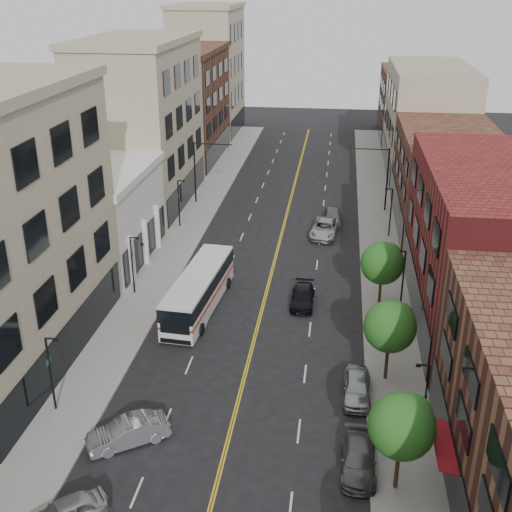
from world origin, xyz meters
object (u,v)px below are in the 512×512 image
at_px(car_lane_b, 325,228).
at_px(car_parked_far, 357,387).
at_px(car_lane_c, 333,216).
at_px(car_lane_a, 303,297).
at_px(car_angle_b, 128,432).
at_px(city_bus, 199,288).
at_px(car_lane_behind, 218,266).
at_px(car_parked_mid, 358,459).

bearing_deg(car_lane_b, car_parked_far, -77.16).
bearing_deg(car_lane_c, car_lane_a, -96.88).
bearing_deg(car_angle_b, car_lane_a, 120.95).
bearing_deg(city_bus, car_lane_b, 65.93).
distance_m(car_angle_b, car_lane_behind, 23.49).
height_order(car_parked_far, car_lane_behind, car_parked_far).
distance_m(car_parked_mid, car_parked_far, 6.55).
xyz_separation_m(city_bus, car_parked_mid, (12.40, -16.94, -1.14)).
xyz_separation_m(car_lane_b, car_lane_c, (0.71, 3.74, -0.00)).
height_order(car_lane_b, car_lane_c, car_lane_b).
relative_size(car_lane_behind, car_lane_b, 0.70).
height_order(car_parked_mid, car_lane_b, car_lane_b).
bearing_deg(car_lane_a, car_parked_mid, -76.94).
bearing_deg(car_lane_behind, car_lane_b, -129.04).
bearing_deg(car_parked_mid, car_parked_far, 90.42).
height_order(city_bus, car_lane_c, city_bus).
bearing_deg(car_lane_c, car_lane_behind, -126.12).
bearing_deg(car_lane_behind, car_parked_far, 127.66).
distance_m(city_bus, car_parked_mid, 21.03).
bearing_deg(car_lane_b, car_lane_c, 85.99).
bearing_deg(car_lane_b, car_lane_behind, -124.85).
height_order(car_parked_mid, car_lane_c, car_lane_c).
bearing_deg(car_angle_b, car_lane_b, 130.01).
distance_m(car_angle_b, car_lane_c, 39.11).
bearing_deg(car_lane_a, car_angle_b, -115.23).
bearing_deg(car_parked_mid, car_lane_c, 93.80).
xyz_separation_m(car_angle_b, car_lane_a, (8.77, 18.33, -0.11)).
distance_m(car_parked_far, car_lane_behind, 21.19).
bearing_deg(car_angle_b, city_bus, 144.47).
distance_m(city_bus, car_parked_far, 16.22).
bearing_deg(car_angle_b, car_lane_c, 130.57).
bearing_deg(car_parked_far, car_lane_c, 94.34).
xyz_separation_m(city_bus, car_lane_behind, (0.23, 6.94, -1.15)).
bearing_deg(car_lane_c, car_parked_far, -86.93).
distance_m(car_lane_a, car_lane_c, 19.37).
relative_size(car_lane_b, car_lane_c, 1.23).
relative_size(city_bus, car_parked_far, 2.82).
distance_m(car_parked_far, car_lane_c, 31.54).
relative_size(car_angle_b, car_parked_mid, 1.01).
relative_size(car_angle_b, car_lane_behind, 1.18).
bearing_deg(car_lane_behind, car_parked_mid, 119.59).
height_order(car_lane_a, car_lane_b, car_lane_b).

